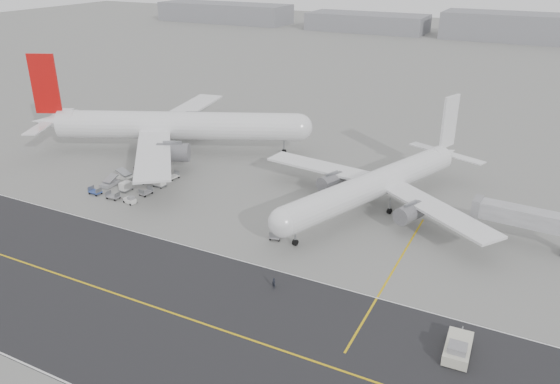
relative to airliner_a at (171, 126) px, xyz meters
The scene contains 10 objects.
ground 47.08m from the airliner_a, 46.32° to the right, with size 700.00×700.00×0.00m, color gray.
taxiway 64.03m from the airliner_a, 54.25° to the right, with size 220.00×59.00×0.03m.
horizon_buildings 234.78m from the airliner_a, 74.63° to the left, with size 520.00×28.00×28.00m, color gray, non-canonical shape.
airliner_a is the anchor object (origin of this frame).
airliner_b 53.73m from the airliner_a, ahead, with size 48.61×49.56×17.94m.
pushback_tug 85.98m from the airliner_a, 29.94° to the right, with size 3.21×8.10×2.30m.
jet_bridge 79.46m from the airliner_a, ahead, with size 17.29×4.18×6.49m.
gse_cluster 22.29m from the airliner_a, 74.45° to the right, with size 17.12×21.05×1.96m, color gray, non-canonical shape.
stray_dolly 49.92m from the airliner_a, 32.76° to the right, with size 1.74×2.83×1.74m, color silver, non-canonical shape.
ground_crew_a 63.10m from the airliner_a, 39.91° to the right, with size 0.62×0.41×1.70m, color black.
Camera 1 is at (46.68, -65.11, 44.58)m, focal length 35.00 mm.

